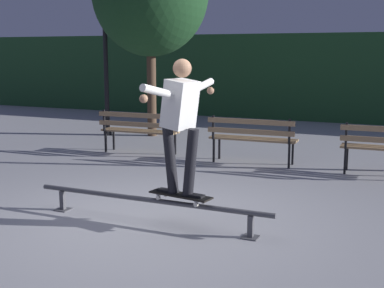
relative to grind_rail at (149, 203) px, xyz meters
The scene contains 8 objects.
ground_plane 0.26m from the grind_rail, 90.00° to the left, with size 90.00×90.00×0.00m, color #99999E.
hedge_backdrop 10.71m from the grind_rail, 90.00° to the left, with size 24.00×1.20×2.56m, color #234C28.
grind_rail is the anchor object (origin of this frame).
skateboard 0.44m from the grind_rail, ahead, with size 0.80×0.32×0.09m.
skateboarder 1.16m from the grind_rail, ahead, with size 0.63×1.39×1.56m.
park_bench_leftmost 4.34m from the grind_rail, 121.44° to the left, with size 1.61×0.47×0.88m.
park_bench_left_center 3.70m from the grind_rail, 88.23° to the left, with size 1.61×0.47×0.88m.
lamp_post_left 7.25m from the grind_rail, 127.04° to the left, with size 0.32×0.32×3.90m.
Camera 1 is at (2.94, -5.40, 2.04)m, focal length 49.17 mm.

